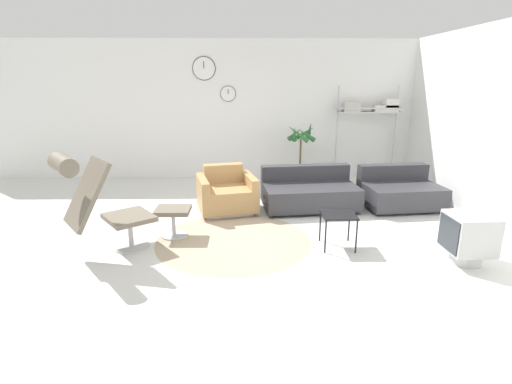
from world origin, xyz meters
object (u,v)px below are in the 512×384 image
Objects in this scene: side_table at (338,217)px; ottoman at (173,216)px; crt_television at (468,237)px; potted_plant at (301,154)px; lounge_chair at (95,196)px; armchair_red at (226,194)px; shelf_unit at (372,109)px; couch_low at (309,193)px; couch_second at (400,192)px.

ottoman is at bearing 169.71° from side_table.
potted_plant is at bearing 20.23° from crt_television.
side_table is (2.13, -0.39, 0.10)m from ottoman.
armchair_red is at bearing 101.28° from lounge_chair.
side_table is 0.23× the size of shelf_unit.
couch_low reaches higher than ottoman.
side_table is (1.47, -1.42, 0.12)m from armchair_red.
couch_second is 0.67× the size of shelf_unit.
shelf_unit is (1.44, 0.33, 0.85)m from potted_plant.
shelf_unit reaches higher than crt_television.
ottoman is at bearing 44.26° from armchair_red.
lounge_chair is at bearing -175.96° from side_table.
lounge_chair is 0.79× the size of couch_low.
ottoman is 2.33m from couch_low.
ottoman is at bearing -127.25° from potted_plant.
potted_plant is at bearing -97.59° from couch_low.
shelf_unit is at bearing -1.87° from crt_television.
couch_second is at bearing 19.31° from ottoman.
couch_second is (3.49, 1.22, -0.04)m from ottoman.
armchair_red is at bearing -130.15° from potted_plant.
ottoman is (0.76, 0.59, -0.46)m from lounge_chair.
ottoman is 0.24× the size of shelf_unit.
potted_plant is (0.03, 1.47, 0.37)m from couch_low.
armchair_red is 3.43m from crt_television.
ottoman is 2.16m from side_table.
side_table is at bearing -88.20° from potted_plant.
potted_plant reaches higher than crt_television.
shelf_unit is at bearing -95.42° from couch_second.
shelf_unit is (-0.05, 3.86, 1.14)m from crt_television.
armchair_red is (1.42, 1.63, -0.47)m from lounge_chair.
couch_second is at bearing 170.20° from armchair_red.
shelf_unit is at bearing -158.66° from armchair_red.
ottoman is at bearing 13.07° from couch_second.
lounge_chair is 0.66× the size of shelf_unit.
shelf_unit is (3.47, 3.00, 1.17)m from ottoman.
lounge_chair is at bearing 26.73° from couch_low.
couch_low is at bearing 85.31° from lounge_chair.
side_table is 0.75× the size of crt_television.
ottoman is 0.35× the size of couch_second.
couch_low is 0.83× the size of shelf_unit.
crt_television reaches higher than side_table.
couch_low is at bearing 31.04° from ottoman.
couch_second is (1.50, 0.02, 0.00)m from couch_low.
lounge_chair is 0.98× the size of couch_second.
shelf_unit is at bearing 12.89° from potted_plant.
armchair_red is 3.63m from shelf_unit.
crt_television is at bearing 120.18° from couch_low.
crt_television reaches higher than ottoman.
side_table is 3.79m from shelf_unit.
couch_low and couch_second have the same top height.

